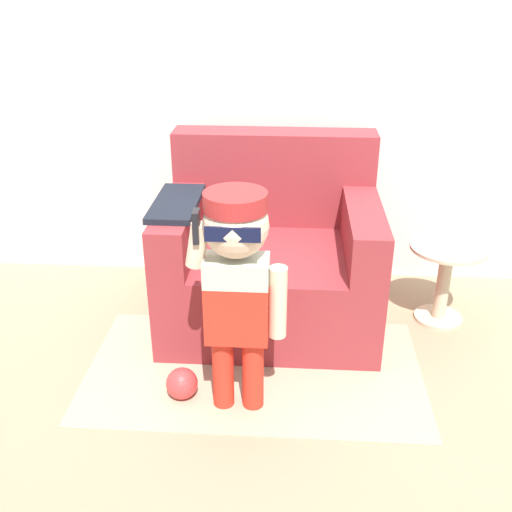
# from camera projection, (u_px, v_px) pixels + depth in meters

# --- Properties ---
(ground_plane) EXTENTS (10.00, 10.00, 0.00)m
(ground_plane) POSITION_uv_depth(u_px,v_px,m) (277.00, 327.00, 3.29)
(ground_plane) COLOR #998466
(wall_back) EXTENTS (10.00, 0.05, 2.60)m
(wall_back) POSITION_uv_depth(u_px,v_px,m) (285.00, 63.00, 3.35)
(wall_back) COLOR silver
(wall_back) RESTS_ON ground_plane
(armchair) EXTENTS (1.14, 0.94, 0.97)m
(armchair) POSITION_uv_depth(u_px,v_px,m) (271.00, 257.00, 3.27)
(armchair) COLOR maroon
(armchair) RESTS_ON ground_plane
(person_child) EXTENTS (0.41, 0.31, 1.01)m
(person_child) POSITION_uv_depth(u_px,v_px,m) (237.00, 271.00, 2.42)
(person_child) COLOR red
(person_child) RESTS_ON ground_plane
(side_table) EXTENTS (0.41, 0.41, 0.45)m
(side_table) POSITION_uv_depth(u_px,v_px,m) (444.00, 276.00, 3.25)
(side_table) COLOR beige
(side_table) RESTS_ON ground_plane
(rug) EXTENTS (1.63, 0.93, 0.01)m
(rug) POSITION_uv_depth(u_px,v_px,m) (254.00, 369.00, 2.93)
(rug) COLOR tan
(rug) RESTS_ON ground_plane
(toy_ball) EXTENTS (0.15, 0.15, 0.15)m
(toy_ball) POSITION_uv_depth(u_px,v_px,m) (182.00, 383.00, 2.73)
(toy_ball) COLOR #D13838
(toy_ball) RESTS_ON ground_plane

